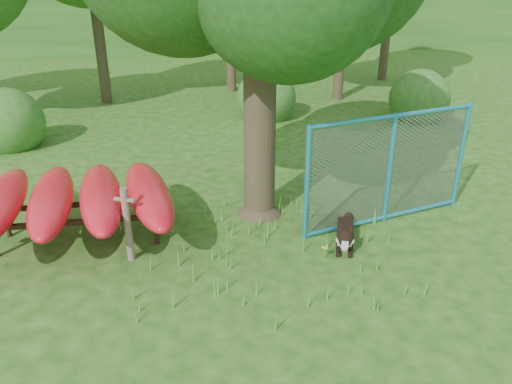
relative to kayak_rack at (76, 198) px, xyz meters
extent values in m
plane|color=#1F490E|center=(2.60, -2.03, -0.76)|extent=(80.00, 80.00, 0.00)
cylinder|color=#352B1D|center=(3.10, 0.44, 1.42)|extent=(0.67, 0.67, 4.37)
cone|color=#352B1D|center=(3.10, 0.44, -0.54)|extent=(1.00, 1.00, 0.44)
cylinder|color=#352B1D|center=(3.61, 0.32, 2.04)|extent=(1.24, 0.32, 0.93)
cylinder|color=#352B1D|center=(2.71, 0.70, 2.38)|extent=(0.85, 0.79, 0.89)
cylinder|color=#645B4B|center=(0.82, -0.79, -0.16)|extent=(0.15, 0.15, 1.21)
cylinder|color=#645B4B|center=(0.82, -0.79, 0.26)|extent=(0.32, 0.19, 0.06)
cylinder|color=black|center=(1.23, -0.36, -0.52)|extent=(0.08, 0.08, 0.48)
cylinder|color=black|center=(-1.23, 0.36, -0.52)|extent=(0.08, 0.08, 0.48)
cylinder|color=black|center=(1.25, 0.31, -0.52)|extent=(0.08, 0.08, 0.48)
cube|color=black|center=(-0.01, -0.33, -0.26)|extent=(2.87, 0.14, 0.08)
cube|color=black|center=(0.01, 0.33, -0.26)|extent=(2.87, 0.14, 0.08)
ellipsoid|color=red|center=(-1.15, 0.03, 0.00)|extent=(0.80, 2.89, 0.46)
ellipsoid|color=red|center=(-0.38, 0.01, 0.00)|extent=(0.90, 2.91, 0.46)
ellipsoid|color=red|center=(0.38, -0.01, 0.00)|extent=(1.00, 2.92, 0.46)
ellipsoid|color=red|center=(1.15, -0.03, 0.00)|extent=(1.10, 2.93, 0.46)
cube|color=black|center=(4.31, -0.81, -0.64)|extent=(0.51, 0.77, 0.25)
cube|color=silver|center=(4.20, -1.10, -0.65)|extent=(0.26, 0.22, 0.23)
sphere|color=black|center=(4.13, -1.28, -0.45)|extent=(0.27, 0.27, 0.27)
cube|color=silver|center=(4.08, -1.39, -0.49)|extent=(0.15, 0.17, 0.09)
sphere|color=silver|center=(4.04, -1.27, -0.49)|extent=(0.12, 0.12, 0.12)
sphere|color=silver|center=(4.20, -1.32, -0.49)|extent=(0.12, 0.12, 0.12)
cone|color=black|center=(4.08, -1.21, -0.30)|extent=(0.14, 0.14, 0.13)
cone|color=black|center=(4.21, -1.26, -0.30)|extent=(0.11, 0.12, 0.13)
cylinder|color=black|center=(4.05, -1.21, -0.71)|extent=(0.18, 0.32, 0.07)
cylinder|color=black|center=(4.23, -1.28, -0.71)|extent=(0.18, 0.32, 0.07)
sphere|color=black|center=(4.50, -0.46, -0.53)|extent=(0.17, 0.17, 0.17)
torus|color=#1839BA|center=(4.16, -1.20, -0.51)|extent=(0.27, 0.16, 0.26)
cylinder|color=teal|center=(3.66, -0.65, 0.23)|extent=(0.11, 0.11, 1.97)
cylinder|color=teal|center=(5.25, -0.26, 0.23)|extent=(0.11, 0.11, 1.97)
cylinder|color=teal|center=(6.85, 0.14, 0.23)|extent=(0.11, 0.11, 1.97)
cylinder|color=teal|center=(5.25, -0.26, 1.17)|extent=(3.21, 0.86, 0.08)
cylinder|color=teal|center=(5.25, -0.26, -0.71)|extent=(3.21, 0.86, 0.08)
plane|color=gray|center=(5.25, -0.26, 0.23)|extent=(3.19, 0.79, 3.29)
cylinder|color=#4E9932|center=(3.78, -1.34, -0.66)|extent=(0.02, 0.02, 0.20)
sphere|color=yellow|center=(3.78, -1.34, -0.56)|extent=(0.04, 0.04, 0.04)
sphere|color=yellow|center=(3.82, -1.33, -0.55)|extent=(0.04, 0.04, 0.04)
sphere|color=yellow|center=(3.75, -1.31, -0.57)|extent=(0.04, 0.04, 0.04)
sphere|color=yellow|center=(3.80, -1.38, -0.56)|extent=(0.04, 0.04, 0.04)
sphere|color=yellow|center=(3.76, -1.36, -0.55)|extent=(0.04, 0.04, 0.04)
cylinder|color=#352B1D|center=(-0.40, 9.97, 1.87)|extent=(0.36, 0.36, 5.25)
cylinder|color=#352B1D|center=(4.10, 10.97, 1.17)|extent=(0.36, 0.36, 3.85)
cylinder|color=#352B1D|center=(7.60, 8.97, 1.62)|extent=(0.36, 0.36, 4.76)
cylinder|color=#352B1D|center=(10.60, 11.97, 1.69)|extent=(0.36, 0.36, 4.90)
sphere|color=#29601F|center=(-2.40, 5.47, -0.76)|extent=(1.80, 1.80, 1.80)
sphere|color=#29601F|center=(9.10, 5.97, -0.76)|extent=(1.80, 1.80, 1.80)
sphere|color=#29601F|center=(4.60, 6.97, -0.76)|extent=(1.80, 1.80, 1.80)
camera|label=1|loc=(1.49, -7.73, 3.33)|focal=35.00mm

